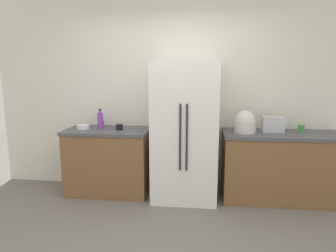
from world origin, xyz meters
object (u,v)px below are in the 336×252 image
object	(u,v)px
rice_cooker	(245,123)
bowl_a	(83,127)
toaster	(273,124)
cup_b	(101,124)
bottle_a	(100,120)
cup_a	(301,128)
refrigerator	(185,132)
cup_c	(119,127)

from	to	relation	value
rice_cooker	bowl_a	size ratio (longest dim) A/B	1.68
toaster	cup_b	size ratio (longest dim) A/B	3.30
bottle_a	cup_a	distance (m)	2.71
rice_cooker	bottle_a	world-z (taller)	rice_cooker
rice_cooker	refrigerator	bearing A→B (deg)	-176.55
cup_c	cup_b	bearing A→B (deg)	152.62
refrigerator	cup_b	bearing A→B (deg)	170.16
cup_a	rice_cooker	bearing A→B (deg)	-166.91
refrigerator	bowl_a	world-z (taller)	refrigerator
refrigerator	cup_b	world-z (taller)	refrigerator
toaster	bowl_a	distance (m)	2.55
rice_cooker	cup_c	size ratio (longest dim) A/B	3.08
rice_cooker	bowl_a	world-z (taller)	rice_cooker
refrigerator	toaster	distance (m)	1.15
toaster	cup_c	distance (m)	2.04
rice_cooker	cup_a	world-z (taller)	rice_cooker
cup_a	bowl_a	world-z (taller)	cup_a
cup_b	bowl_a	xyz separation A→B (m)	(-0.20, -0.16, -0.01)
bottle_a	cup_b	world-z (taller)	bottle_a
refrigerator	cup_c	world-z (taller)	refrigerator
toaster	cup_b	distance (m)	2.35
cup_b	cup_c	xyz separation A→B (m)	(0.31, -0.16, -0.00)
refrigerator	rice_cooker	bearing A→B (deg)	3.45
refrigerator	toaster	size ratio (longest dim) A/B	6.57
cup_c	bowl_a	xyz separation A→B (m)	(-0.51, -0.00, -0.01)
cup_a	cup_b	bearing A→B (deg)	-179.72
cup_b	bowl_a	bearing A→B (deg)	-141.22
refrigerator	cup_a	size ratio (longest dim) A/B	22.02
bowl_a	bottle_a	bearing A→B (deg)	11.47
cup_a	bowl_a	distance (m)	2.95
refrigerator	bowl_a	xyz separation A→B (m)	(-1.41, 0.05, 0.03)
cup_c	rice_cooker	bearing A→B (deg)	-0.11
bottle_a	cup_a	size ratio (longest dim) A/B	3.36
toaster	bowl_a	world-z (taller)	toaster
toaster	bottle_a	bearing A→B (deg)	-179.44
cup_b	cup_c	size ratio (longest dim) A/B	0.89
refrigerator	bottle_a	xyz separation A→B (m)	(-1.18, 0.09, 0.11)
toaster	bottle_a	size ratio (longest dim) A/B	1.00
bottle_a	cup_a	xyz separation A→B (m)	(2.71, 0.13, -0.08)
cup_b	toaster	bearing A→B (deg)	-2.25
refrigerator	toaster	world-z (taller)	refrigerator
toaster	cup_a	world-z (taller)	toaster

